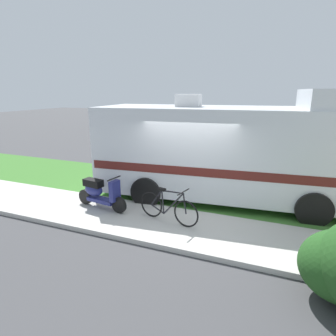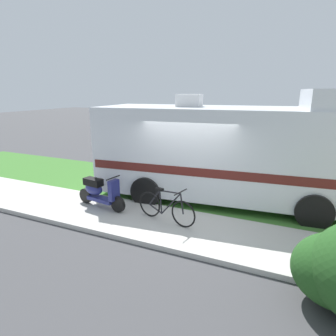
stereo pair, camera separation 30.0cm
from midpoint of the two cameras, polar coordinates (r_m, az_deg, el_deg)
name	(u,v)px [view 2 (the right image)]	position (r m, az deg, el deg)	size (l,w,h in m)	color
ground_plane	(188,211)	(8.10, 5.20, -8.63)	(80.00, 80.00, 0.00)	#424244
sidewalk	(172,227)	(7.05, 2.00, -11.85)	(24.00, 2.00, 0.12)	beige
grass_strip	(204,193)	(9.42, 8.16, -4.96)	(24.00, 3.40, 0.08)	#3D752D
motorhome_rv	(230,151)	(8.56, 13.37, 3.47)	(7.76, 3.20, 3.33)	silver
scooter	(99,191)	(8.06, -12.77, -4.67)	(1.67, 0.55, 0.97)	black
bicycle	(166,207)	(7.02, 0.76, -8.01)	(1.68, 0.54, 0.89)	black
pickup_truck_near	(271,145)	(13.50, 20.85, 4.43)	(5.44, 2.11, 1.80)	silver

